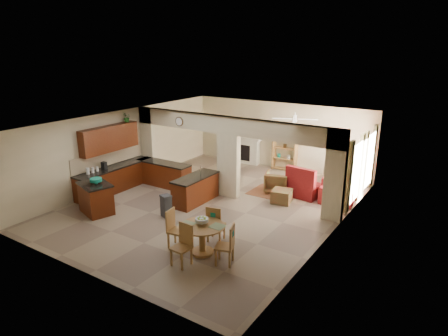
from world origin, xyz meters
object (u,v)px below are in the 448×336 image
Objects in this scene: sofa at (344,183)px; armchair at (277,182)px; kitchen_island at (96,198)px; dining_table at (202,235)px.

sofa reaches higher than armchair.
kitchen_island is 1.58× the size of armchair.
kitchen_island is 4.30m from dining_table.
dining_table is 0.40× the size of sofa.
kitchen_island reaches higher than sofa.
sofa is at bearing 74.77° from dining_table.
kitchen_island is at bearing 33.92° from armchair.
sofa is (1.68, 6.17, -0.10)m from dining_table.
kitchen_island is at bearing 176.68° from dining_table.
dining_table is 5.03m from armchair.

